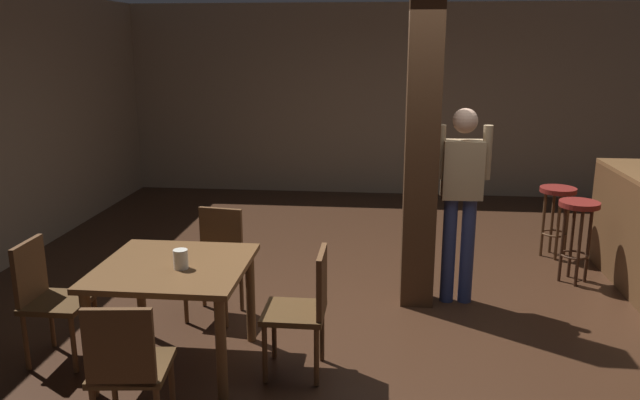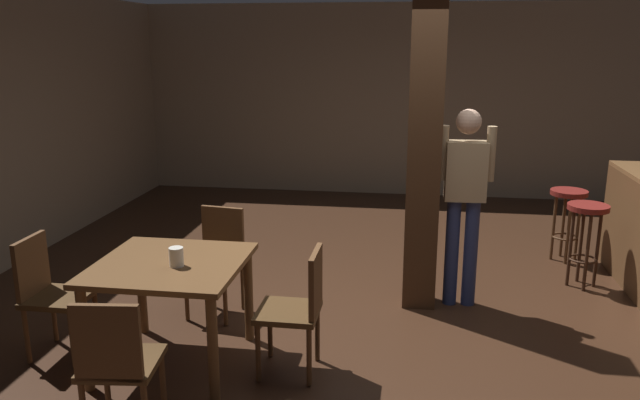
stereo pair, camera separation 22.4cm
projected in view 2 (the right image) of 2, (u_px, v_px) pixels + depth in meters
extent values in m
plane|color=#382114|center=(396.00, 319.00, 5.22)|extent=(10.80, 10.80, 0.00)
cube|color=gray|center=(409.00, 101.00, 9.18)|extent=(8.00, 0.10, 2.80)
cube|color=#422816|center=(424.00, 147.00, 5.20)|extent=(0.28, 0.28, 2.80)
cube|color=brown|center=(170.00, 264.00, 4.34)|extent=(1.01, 1.01, 0.04)
cylinder|color=brown|center=(248.00, 295.00, 4.78)|extent=(0.07, 0.07, 0.73)
cylinder|color=brown|center=(141.00, 289.00, 4.91)|extent=(0.07, 0.07, 0.73)
cylinder|color=brown|center=(213.00, 349.00, 3.95)|extent=(0.07, 0.07, 0.73)
cylinder|color=brown|center=(85.00, 339.00, 4.08)|extent=(0.07, 0.07, 0.73)
cube|color=#4C3319|center=(122.00, 363.00, 3.61)|extent=(0.47, 0.47, 0.04)
cube|color=brown|center=(107.00, 343.00, 3.37)|extent=(0.38, 0.08, 0.45)
cylinder|color=brown|center=(107.00, 381.00, 3.84)|extent=(0.04, 0.04, 0.43)
cylinder|color=brown|center=(163.00, 382.00, 3.83)|extent=(0.04, 0.04, 0.43)
cube|color=#4C3319|center=(59.00, 298.00, 4.53)|extent=(0.42, 0.42, 0.04)
cube|color=brown|center=(32.00, 267.00, 4.50)|extent=(0.04, 0.38, 0.45)
cylinder|color=brown|center=(97.00, 317.00, 4.73)|extent=(0.04, 0.04, 0.43)
cylinder|color=brown|center=(72.00, 338.00, 4.39)|extent=(0.04, 0.04, 0.43)
cylinder|color=brown|center=(54.00, 315.00, 4.78)|extent=(0.04, 0.04, 0.43)
cylinder|color=brown|center=(26.00, 335.00, 4.44)|extent=(0.04, 0.04, 0.43)
cube|color=#4C3319|center=(288.00, 312.00, 4.29)|extent=(0.42, 0.42, 0.04)
cube|color=brown|center=(316.00, 283.00, 4.21)|extent=(0.04, 0.38, 0.45)
cylinder|color=brown|center=(258.00, 352.00, 4.20)|extent=(0.04, 0.04, 0.43)
cylinder|color=brown|center=(270.00, 329.00, 4.54)|extent=(0.04, 0.04, 0.43)
cylinder|color=brown|center=(309.00, 356.00, 4.15)|extent=(0.04, 0.04, 0.43)
cylinder|color=brown|center=(317.00, 332.00, 4.49)|extent=(0.04, 0.04, 0.43)
cube|color=#4C3319|center=(214.00, 265.00, 5.19)|extent=(0.48, 0.48, 0.04)
cube|color=brown|center=(223.00, 232.00, 5.32)|extent=(0.38, 0.09, 0.45)
cylinder|color=brown|center=(225.00, 300.00, 5.04)|extent=(0.04, 0.04, 0.43)
cylinder|color=brown|center=(186.00, 295.00, 5.14)|extent=(0.04, 0.04, 0.43)
cylinder|color=brown|center=(243.00, 285.00, 5.36)|extent=(0.04, 0.04, 0.43)
cylinder|color=brown|center=(206.00, 280.00, 5.46)|extent=(0.04, 0.04, 0.43)
cylinder|color=silver|center=(176.00, 257.00, 4.23)|extent=(0.10, 0.10, 0.13)
cube|color=tan|center=(466.00, 171.00, 5.24)|extent=(0.35, 0.21, 0.50)
sphere|color=tan|center=(469.00, 122.00, 5.13)|extent=(0.22, 0.22, 0.21)
cylinder|color=navy|center=(470.00, 253.00, 5.41)|extent=(0.12, 0.12, 0.95)
cylinder|color=navy|center=(452.00, 252.00, 5.43)|extent=(0.12, 0.12, 0.95)
cylinder|color=tan|center=(491.00, 154.00, 5.18)|extent=(0.08, 0.08, 0.46)
cylinder|color=tan|center=(443.00, 153.00, 5.22)|extent=(0.08, 0.08, 0.46)
cylinder|color=maroon|center=(588.00, 207.00, 5.74)|extent=(0.37, 0.37, 0.05)
torus|color=#382114|center=(583.00, 259.00, 5.86)|extent=(0.26, 0.26, 0.02)
cylinder|color=#382114|center=(581.00, 244.00, 5.95)|extent=(0.03, 0.03, 0.75)
cylinder|color=#382114|center=(587.00, 253.00, 5.72)|extent=(0.03, 0.03, 0.75)
cylinder|color=#382114|center=(597.00, 249.00, 5.82)|extent=(0.03, 0.03, 0.75)
cylinder|color=#382114|center=(570.00, 248.00, 5.85)|extent=(0.03, 0.03, 0.75)
cylinder|color=maroon|center=(569.00, 193.00, 6.45)|extent=(0.37, 0.37, 0.05)
torus|color=#4C301C|center=(565.00, 237.00, 6.57)|extent=(0.26, 0.26, 0.02)
cylinder|color=#4C301C|center=(563.00, 225.00, 6.66)|extent=(0.03, 0.03, 0.71)
cylinder|color=#4C301C|center=(568.00, 231.00, 6.43)|extent=(0.03, 0.03, 0.71)
cylinder|color=#4C301C|center=(578.00, 228.00, 6.53)|extent=(0.03, 0.03, 0.71)
cylinder|color=#4C301C|center=(554.00, 227.00, 6.56)|extent=(0.03, 0.03, 0.71)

